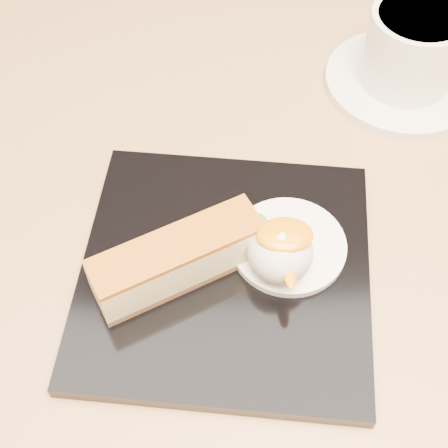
{
  "coord_description": "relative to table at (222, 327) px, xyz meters",
  "views": [
    {
      "loc": [
        -0.01,
        -0.28,
        1.14
      ],
      "look_at": [
        0.0,
        -0.01,
        0.76
      ],
      "focal_mm": 50.0,
      "sensor_mm": 36.0,
      "label": 1
    }
  ],
  "objects": [
    {
      "name": "table",
      "position": [
        0.0,
        0.0,
        0.0
      ],
      "size": [
        0.8,
        0.8,
        0.72
      ],
      "color": "black",
      "rests_on": "ground"
    },
    {
      "name": "dessert_plate",
      "position": [
        0.0,
        -0.03,
        0.16
      ],
      "size": [
        0.25,
        0.25,
        0.01
      ],
      "primitive_type": "cube",
      "rotation": [
        0.0,
        0.0,
        -0.15
      ],
      "color": "black",
      "rests_on": "table"
    },
    {
      "name": "cheesecake",
      "position": [
        -0.03,
        -0.04,
        0.19
      ],
      "size": [
        0.13,
        0.09,
        0.04
      ],
      "rotation": [
        0.0,
        0.0,
        0.43
      ],
      "color": "brown",
      "rests_on": "dessert_plate"
    },
    {
      "name": "cream_smear",
      "position": [
        0.05,
        -0.02,
        0.17
      ],
      "size": [
        0.09,
        0.09,
        0.01
      ],
      "primitive_type": "cylinder",
      "color": "white",
      "rests_on": "dessert_plate"
    },
    {
      "name": "ice_cream_scoop",
      "position": [
        0.04,
        -0.04,
        0.19
      ],
      "size": [
        0.05,
        0.05,
        0.05
      ],
      "primitive_type": "sphere",
      "color": "white",
      "rests_on": "cream_smear"
    },
    {
      "name": "mango_sauce",
      "position": [
        0.04,
        -0.03,
        0.21
      ],
      "size": [
        0.04,
        0.03,
        0.01
      ],
      "primitive_type": "ellipsoid",
      "color": "orange",
      "rests_on": "ice_cream_scoop"
    },
    {
      "name": "mint_sprig",
      "position": [
        0.02,
        0.01,
        0.17
      ],
      "size": [
        0.03,
        0.02,
        0.0
      ],
      "color": "#2D8B39",
      "rests_on": "cream_smear"
    },
    {
      "name": "saucer",
      "position": [
        0.18,
        0.18,
        0.16
      ],
      "size": [
        0.15,
        0.15,
        0.01
      ],
      "primitive_type": "cylinder",
      "color": "white",
      "rests_on": "table"
    },
    {
      "name": "coffee_cup",
      "position": [
        0.19,
        0.18,
        0.2
      ],
      "size": [
        0.12,
        0.09,
        0.07
      ],
      "rotation": [
        0.0,
        0.0,
        0.06
      ],
      "color": "white",
      "rests_on": "saucer"
    }
  ]
}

